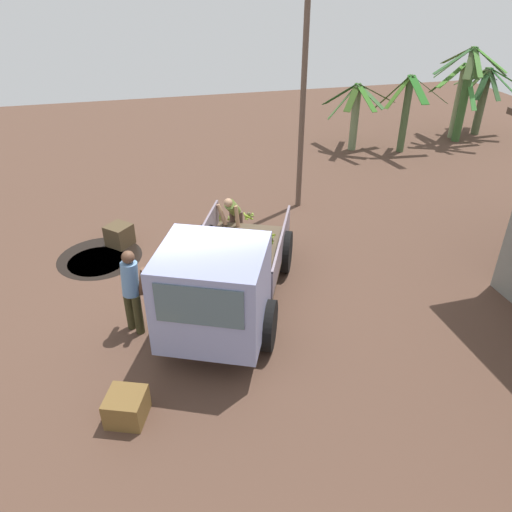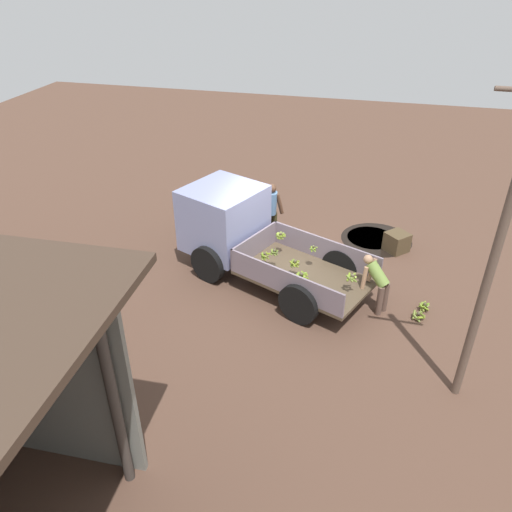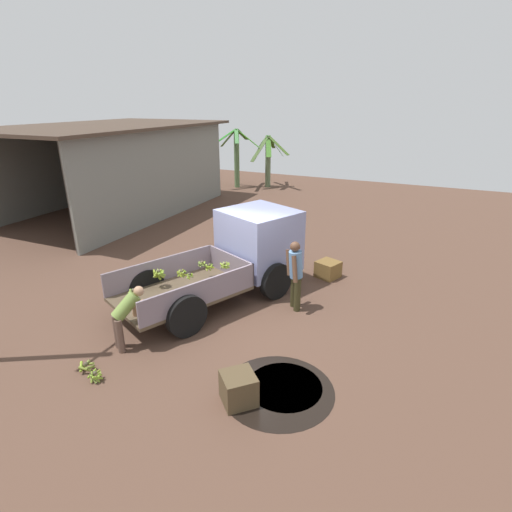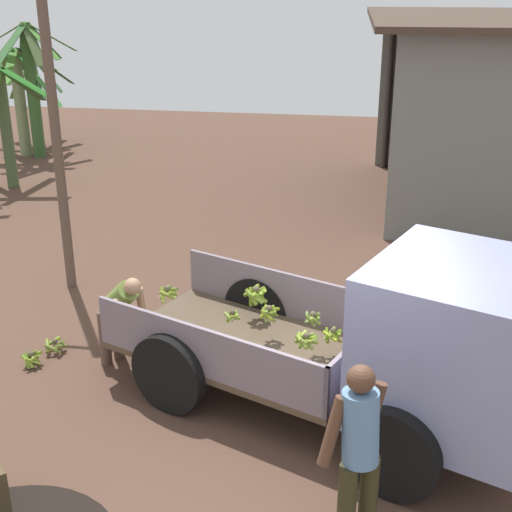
% 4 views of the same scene
% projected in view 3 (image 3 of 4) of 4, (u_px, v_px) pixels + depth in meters
% --- Properties ---
extents(ground, '(36.00, 36.00, 0.00)m').
position_uv_depth(ground, '(232.00, 303.00, 10.08)').
color(ground, brown).
extents(mud_patch_0, '(2.00, 2.00, 0.01)m').
position_uv_depth(mud_patch_0, '(278.00, 390.00, 7.06)').
color(mud_patch_0, black).
rests_on(mud_patch_0, ground).
extents(mud_patch_1, '(1.36, 1.36, 0.01)m').
position_uv_depth(mud_patch_1, '(284.00, 386.00, 7.16)').
color(mud_patch_1, black).
rests_on(mud_patch_1, ground).
extents(cargo_truck, '(5.14, 3.55, 2.10)m').
position_uv_depth(cargo_truck, '(246.00, 250.00, 10.49)').
color(cargo_truck, brown).
rests_on(cargo_truck, ground).
extents(warehouse_shed, '(10.81, 6.71, 3.82)m').
position_uv_depth(warehouse_shed, '(117.00, 149.00, 17.81)').
color(warehouse_shed, slate).
rests_on(warehouse_shed, ground).
extents(banana_palm_0, '(2.75, 2.48, 3.29)m').
position_uv_depth(banana_palm_0, '(237.00, 157.00, 22.87)').
color(banana_palm_0, '#587648').
rests_on(banana_palm_0, ground).
extents(banana_palm_3, '(2.69, 2.50, 2.93)m').
position_uv_depth(banana_palm_3, '(268.00, 159.00, 23.01)').
color(banana_palm_3, '#5E724F').
rests_on(banana_palm_3, ground).
extents(person_foreground_visitor, '(0.60, 0.58, 1.74)m').
position_uv_depth(person_foreground_visitor, '(295.00, 272.00, 9.49)').
color(person_foreground_visitor, '#34301A').
rests_on(person_foreground_visitor, ground).
extents(person_worker_loading, '(0.69, 0.74, 1.30)m').
position_uv_depth(person_worker_loading, '(126.00, 314.00, 8.05)').
color(person_worker_loading, brown).
rests_on(person_worker_loading, ground).
extents(banana_bunch_on_ground_0, '(0.30, 0.31, 0.20)m').
position_uv_depth(banana_bunch_on_ground_0, '(86.00, 366.00, 7.52)').
color(banana_bunch_on_ground_0, '#463F2E').
rests_on(banana_bunch_on_ground_0, ground).
extents(banana_bunch_on_ground_1, '(0.26, 0.27, 0.21)m').
position_uv_depth(banana_bunch_on_ground_1, '(95.00, 376.00, 7.25)').
color(banana_bunch_on_ground_1, '#4C4531').
rests_on(banana_bunch_on_ground_1, ground).
extents(wooden_crate_0, '(0.77, 0.77, 0.53)m').
position_uv_depth(wooden_crate_0, '(239.00, 388.00, 6.71)').
color(wooden_crate_0, '#4E3E28').
rests_on(wooden_crate_0, ground).
extents(wooden_crate_1, '(0.75, 0.75, 0.48)m').
position_uv_depth(wooden_crate_1, '(328.00, 269.00, 11.50)').
color(wooden_crate_1, brown).
rests_on(wooden_crate_1, ground).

